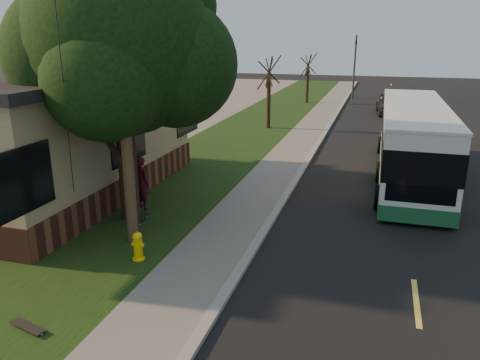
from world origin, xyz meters
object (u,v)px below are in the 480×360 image
transit_bus (412,140)px  dumpster (90,171)px  utility_pole (121,71)px  skateboard_main (141,219)px  skateboard_spare (28,327)px  fire_hydrant (138,246)px  bare_tree_far (308,79)px  traffic_signal (355,63)px  skateboarder (142,183)px  distant_car (391,103)px  bare_tree_near (269,93)px  leafy_tree (123,46)px

transit_bus → dumpster: transit_bus is taller
utility_pole → skateboard_main: 4.71m
skateboard_spare → fire_hydrant: bearing=79.2°
bare_tree_far → traffic_signal: traffic_signal is taller
utility_pole → fire_hydrant: bearing=-54.6°
skateboarder → skateboard_spare: size_ratio=1.99×
traffic_signal → bare_tree_far: bearing=-131.2°
fire_hydrant → utility_pole: utility_pole is taller
dumpster → transit_bus: bearing=21.6°
dumpster → distant_car: size_ratio=0.29×
fire_hydrant → skateboard_spare: fire_hydrant is taller
skateboarder → dumpster: size_ratio=1.26×
bare_tree_far → bare_tree_near: bearing=-92.4°
traffic_signal → distant_car: 8.92m
skateboard_main → dumpster: bearing=142.6°
skateboard_spare → utility_pole: bearing=91.1°
fire_hydrant → skateboard_main: 2.59m
bare_tree_far → skateboard_main: (-0.77, -27.71, -1.87)m
utility_pole → bare_tree_far: size_ratio=2.25×
utility_pole → bare_tree_near: size_ratio=2.11×
transit_bus → bare_tree_far: bearing=109.5°
transit_bus → skateboard_main: 10.90m
skateboard_main → distant_car: (7.47, 23.71, 0.67)m
skateboard_spare → dumpster: 9.19m
distant_car → traffic_signal: bearing=107.3°
skateboard_spare → dumpster: (-4.06, 8.23, 0.49)m
bare_tree_far → skateboard_main: 27.78m
traffic_signal → distant_car: size_ratio=1.17×
leafy_tree → transit_bus: 11.46m
leafy_tree → skateboarder: leafy_tree is taller
skateboard_main → leafy_tree: bearing=138.4°
distant_car → bare_tree_near: bearing=-136.4°
fire_hydrant → bare_tree_near: (-0.90, 18.00, 1.72)m
traffic_signal → skateboard_spare: (-3.72, -37.25, -3.03)m
transit_bus → skateboarder: transit_bus is taller
leafy_tree → traffic_signal: bearing=81.5°
traffic_signal → skateboard_main: bearing=-97.7°
traffic_signal → skateboarder: size_ratio=3.19×
fire_hydrant → dumpster: dumpster is taller
skateboarder → traffic_signal: bearing=-68.5°
skateboard_spare → distant_car: distant_car is taller
leafy_tree → traffic_signal: (4.67, 31.35, -2.00)m
bare_tree_far → skateboard_spare: size_ratio=4.64×
fire_hydrant → dumpster: bearing=133.2°
leafy_tree → skateboarder: (-0.04, 0.68, -4.23)m
transit_bus → leafy_tree: bearing=-140.6°
utility_pole → dumpster: (-3.98, 3.99, -4.01)m
bare_tree_near → skateboard_spare: (0.28, -21.25, -2.02)m
leafy_tree → traffic_signal: leafy_tree is taller
fire_hydrant → traffic_signal: traffic_signal is taller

